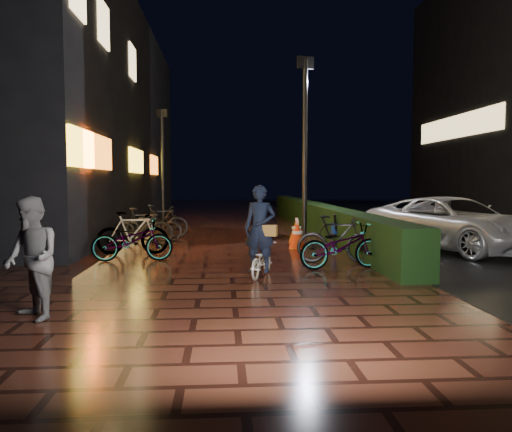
{
  "coord_description": "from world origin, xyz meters",
  "views": [
    {
      "loc": [
        -0.18,
        -10.46,
        1.83
      ],
      "look_at": [
        0.53,
        -0.05,
        1.1
      ],
      "focal_mm": 35.0,
      "sensor_mm": 36.0,
      "label": 1
    }
  ],
  "objects": [
    {
      "name": "bystander_person",
      "position": [
        -2.68,
        -3.8,
        0.82
      ],
      "size": [
        0.99,
        1.01,
        1.64
      ],
      "primitive_type": "imported",
      "rotation": [
        0.0,
        0.0,
        -0.85
      ],
      "color": "#5F5F62",
      "rests_on": "ground"
    },
    {
      "name": "storefront_block",
      "position": [
        -9.5,
        11.5,
        4.5
      ],
      "size": [
        12.09,
        22.0,
        9.0
      ],
      "color": "black",
      "rests_on": "ground"
    },
    {
      "name": "cyclist",
      "position": [
        0.54,
        -1.08,
        0.65
      ],
      "size": [
        0.83,
        1.3,
        1.76
      ],
      "color": "silver",
      "rests_on": "ground"
    },
    {
      "name": "van",
      "position": [
        5.94,
        2.31,
        0.71
      ],
      "size": [
        4.22,
        5.58,
        1.41
      ],
      "primitive_type": "imported",
      "rotation": [
        0.0,
        0.0,
        0.43
      ],
      "color": "silver",
      "rests_on": "ground"
    },
    {
      "name": "traffic_barrier",
      "position": [
        1.95,
        3.59,
        0.36
      ],
      "size": [
        0.64,
        1.81,
        0.73
      ],
      "color": "red",
      "rests_on": "ground"
    },
    {
      "name": "parked_bikes_storefront",
      "position": [
        -2.31,
        3.46,
        0.51
      ],
      "size": [
        2.08,
        5.3,
        1.07
      ],
      "color": "black",
      "rests_on": "ground"
    },
    {
      "name": "hedge",
      "position": [
        3.3,
        8.0,
        0.5
      ],
      "size": [
        0.7,
        20.0,
        1.0
      ],
      "primitive_type": "cube",
      "color": "black",
      "rests_on": "ground"
    },
    {
      "name": "asphalt_road",
      "position": [
        9.0,
        5.0,
        0.0
      ],
      "size": [
        11.0,
        60.0,
        0.01
      ],
      "primitive_type": "cube",
      "color": "black",
      "rests_on": "ground"
    },
    {
      "name": "lamp_post_hedge",
      "position": [
        2.48,
        5.52,
        3.18
      ],
      "size": [
        0.55,
        0.22,
        5.78
      ],
      "color": "black",
      "rests_on": "ground"
    },
    {
      "name": "parked_bikes_hedge",
      "position": [
        2.34,
        0.06,
        0.51
      ],
      "size": [
        1.94,
        1.57,
        1.07
      ],
      "color": "black",
      "rests_on": "ground"
    },
    {
      "name": "ground",
      "position": [
        0.0,
        0.0,
        0.0
      ],
      "size": [
        80.0,
        80.0,
        0.0
      ],
      "primitive_type": "plane",
      "color": "#381911",
      "rests_on": "ground"
    },
    {
      "name": "lamp_post_sf",
      "position": [
        -2.53,
        9.62,
        2.57
      ],
      "size": [
        0.44,
        0.21,
        4.66
      ],
      "color": "black",
      "rests_on": "ground"
    },
    {
      "name": "cart_assembly",
      "position": [
        3.05,
        3.09,
        0.49
      ],
      "size": [
        0.54,
        0.56,
        0.95
      ],
      "color": "black",
      "rests_on": "ground"
    }
  ]
}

